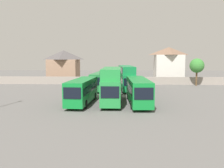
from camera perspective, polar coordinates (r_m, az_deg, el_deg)
name	(u,v)px	position (r m, az deg, el deg)	size (l,w,h in m)	color
ground	(115,88)	(51.99, 0.71, -0.88)	(140.00, 140.00, 0.00)	#605E5B
depot_boundary_wall	(116,81)	(58.52, 0.91, 0.79)	(56.00, 0.50, 1.80)	gray
bus_1	(82,90)	(34.31, -6.82, -1.32)	(3.07, 10.88, 3.37)	#117F31
bus_2	(112,83)	(34.27, -0.07, 0.12)	(2.64, 10.63, 4.91)	#238C3E
bus_3	(138,90)	(34.16, 6.05, -1.29)	(3.05, 11.96, 3.44)	#128031
bus_4	(101,80)	(48.49, -2.57, 0.90)	(3.32, 11.64, 3.39)	#237A3A
bus_5	(127,77)	(48.16, 3.37, 1.73)	(3.35, 11.78, 4.71)	#157C3E
house_terrace_left	(64,66)	(67.07, -11.06, 4.19)	(7.92, 7.23, 8.24)	#9E7A60
house_terrace_centre	(168,64)	(65.86, 12.89, 4.44)	(7.37, 6.48, 9.00)	silver
tree_left_of_lot	(197,66)	(58.68, 18.98, 3.98)	(3.22, 3.22, 6.14)	brown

